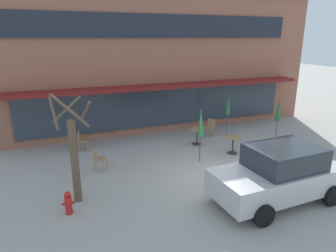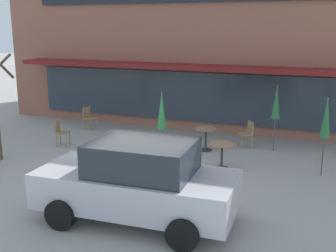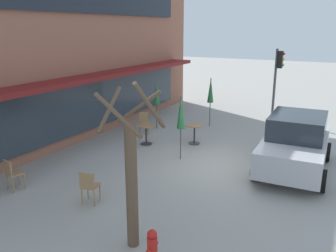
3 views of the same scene
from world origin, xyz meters
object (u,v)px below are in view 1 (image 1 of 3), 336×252
patio_umbrella_cream_folded (278,110)px  patio_umbrella_corner_open (201,123)px  cafe_table_streetside (197,134)px  cafe_chair_0 (211,126)px  fire_hydrant (68,203)px  patio_umbrella_green_folded (228,104)px  parked_sedan (280,174)px  cafe_table_near_wall (233,142)px  street_tree (74,154)px  cafe_chair_2 (98,158)px  cafe_chair_1 (81,140)px

patio_umbrella_cream_folded → patio_umbrella_corner_open: 4.53m
cafe_table_streetside → cafe_chair_0: 1.50m
fire_hydrant → cafe_chair_0: bearing=33.1°
cafe_table_streetside → patio_umbrella_cream_folded: size_ratio=0.35×
patio_umbrella_corner_open → fire_hydrant: size_ratio=3.12×
cafe_table_streetside → patio_umbrella_cream_folded: patio_umbrella_cream_folded is taller
patio_umbrella_green_folded → patio_umbrella_cream_folded: same height
cafe_table_streetside → parked_sedan: parked_sedan is taller
cafe_table_near_wall → patio_umbrella_green_folded: 2.87m
patio_umbrella_green_folded → street_tree: bearing=-153.1°
parked_sedan → street_tree: street_tree is taller
cafe_table_near_wall → cafe_table_streetside: size_ratio=1.00×
cafe_table_near_wall → patio_umbrella_cream_folded: (2.72, 0.46, 1.11)m
cafe_table_streetside → cafe_chair_0: cafe_chair_0 is taller
patio_umbrella_green_folded → cafe_chair_2: size_ratio=2.47×
parked_sedan → fire_hydrant: bearing=165.7°
cafe_table_near_wall → patio_umbrella_cream_folded: patio_umbrella_cream_folded is taller
patio_umbrella_cream_folded → cafe_chair_1: 9.18m
cafe_chair_0 → cafe_chair_2: same height
patio_umbrella_green_folded → patio_umbrella_corner_open: bearing=-138.0°
cafe_table_streetside → patio_umbrella_cream_folded: 4.00m
parked_sedan → patio_umbrella_green_folded: bearing=71.8°
patio_umbrella_corner_open → cafe_chair_2: (-3.99, 0.61, -1.10)m
cafe_chair_0 → fire_hydrant: cafe_chair_0 is taller
parked_sedan → cafe_chair_1: bearing=128.6°
cafe_table_near_wall → cafe_table_streetside: bearing=120.5°
cafe_table_streetside → patio_umbrella_green_folded: bearing=19.9°
cafe_table_streetside → patio_umbrella_cream_folded: bearing=-17.3°
patio_umbrella_corner_open → parked_sedan: bearing=-75.9°
patio_umbrella_cream_folded → fire_hydrant: bearing=-164.3°
cafe_table_streetside → street_tree: 6.67m
patio_umbrella_corner_open → fire_hydrant: bearing=-159.1°
street_tree → cafe_chair_0: bearing=30.5°
street_tree → patio_umbrella_corner_open: bearing=15.4°
patio_umbrella_green_folded → cafe_chair_1: 7.37m
cafe_table_near_wall → fire_hydrant: size_ratio=1.08×
patio_umbrella_cream_folded → parked_sedan: size_ratio=0.52×
patio_umbrella_green_folded → patio_umbrella_corner_open: same height
patio_umbrella_cream_folded → fire_hydrant: size_ratio=3.12×
cafe_table_streetside → cafe_chair_2: 4.96m
patio_umbrella_corner_open → cafe_chair_1: bearing=145.3°
street_tree → patio_umbrella_green_folded: bearing=26.9°
cafe_chair_2 → cafe_chair_1: bearing=98.6°
cafe_table_near_wall → cafe_chair_0: cafe_chair_0 is taller
parked_sedan → street_tree: 6.27m
cafe_chair_1 → fire_hydrant: size_ratio=1.26×
patio_umbrella_green_folded → parked_sedan: (-2.03, -6.20, -0.75)m
patio_umbrella_corner_open → cafe_chair_1: patio_umbrella_corner_open is taller
parked_sedan → patio_umbrella_corner_open: bearing=104.1°
cafe_chair_0 → fire_hydrant: bearing=-146.9°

